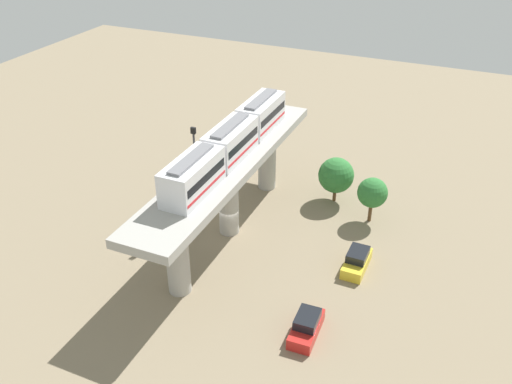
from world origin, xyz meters
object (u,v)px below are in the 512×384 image
at_px(parked_car_yellow, 357,261).
at_px(parked_car_red, 307,326).
at_px(tree_mid_lot, 336,175).
at_px(train, 230,142).
at_px(tree_near_viaduct, 372,193).
at_px(signal_post, 196,173).

bearing_deg(parked_car_yellow, parked_car_red, -98.23).
distance_m(parked_car_red, tree_mid_lot, 19.94).
relative_size(train, parked_car_red, 4.80).
distance_m(tree_near_viaduct, tree_mid_lot, 4.90).
xyz_separation_m(train, parked_car_red, (11.31, -10.61, -8.52)).
height_order(parked_car_red, signal_post, signal_post).
bearing_deg(tree_near_viaduct, signal_post, -154.91).
height_order(parked_car_yellow, tree_mid_lot, tree_mid_lot).
bearing_deg(signal_post, train, 10.60).
bearing_deg(parked_car_yellow, signal_post, 178.16).
distance_m(tree_mid_lot, signal_post, 14.80).
distance_m(parked_car_yellow, signal_post, 16.89).
bearing_deg(train, parked_car_yellow, -5.79).
height_order(tree_near_viaduct, signal_post, signal_post).
distance_m(train, parked_car_red, 17.69).
distance_m(tree_near_viaduct, signal_post, 17.15).
xyz_separation_m(parked_car_yellow, tree_mid_lot, (-5.10, 10.14, 2.30)).
relative_size(parked_car_red, tree_mid_lot, 0.87).
distance_m(parked_car_red, tree_near_viaduct, 17.36).
bearing_deg(tree_near_viaduct, tree_mid_lot, 152.06).
distance_m(parked_car_yellow, tree_mid_lot, 11.58).
height_order(parked_car_red, tree_mid_lot, tree_mid_lot).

